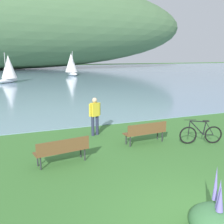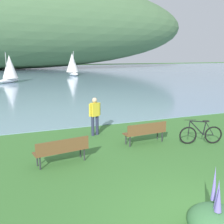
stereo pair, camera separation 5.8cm
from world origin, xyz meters
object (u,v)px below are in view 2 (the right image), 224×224
Objects in this scene: park_bench_further_along at (145,131)px; sailboat_mid_bay at (10,69)px; bicycle_leaning_near_bench at (201,134)px; park_bench_near_camera at (62,149)px; sailboat_nearest_to_shore at (72,64)px; person_at_shoreline at (95,114)px.

park_bench_further_along is 0.48× the size of sailboat_mid_bay.
sailboat_mid_bay is (-6.36, 28.96, 1.43)m from bicycle_leaning_near_bench.
park_bench_near_camera is 1.09× the size of bicycle_leaning_near_bench.
bicycle_leaning_near_bench is 38.02m from sailboat_nearest_to_shore.
sailboat_nearest_to_shore is at bearing 83.99° from bicycle_leaning_near_bench.
sailboat_nearest_to_shore is at bearing 80.70° from park_bench_further_along.
sailboat_nearest_to_shore is 13.59m from sailboat_mid_bay.
sailboat_mid_bay is at bearing 98.67° from park_bench_further_along.
sailboat_nearest_to_shore reaches higher than sailboat_mid_bay.
bicycle_leaning_near_bench is at bearing -77.61° from sailboat_mid_bay.
park_bench_further_along is 2.48m from person_at_shoreline.
park_bench_further_along is (3.59, 0.85, 0.00)m from park_bench_near_camera.
park_bench_near_camera is 0.49× the size of sailboat_mid_bay.
person_at_shoreline is at bearing 142.61° from bicycle_leaning_near_bench.
park_bench_near_camera is at bearing -88.62° from sailboat_mid_bay.
park_bench_further_along is 0.44× the size of sailboat_nearest_to_shore.
sailboat_mid_bay is at bearing 102.39° from bicycle_leaning_near_bench.
bicycle_leaning_near_bench is at bearing -37.39° from person_at_shoreline.
park_bench_near_camera and park_bench_further_along have the same top height.
person_at_shoreline is at bearing 128.76° from park_bench_further_along.
person_at_shoreline is 26.36m from sailboat_mid_bay.
sailboat_mid_bay is (-2.76, 26.20, 0.85)m from person_at_shoreline.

